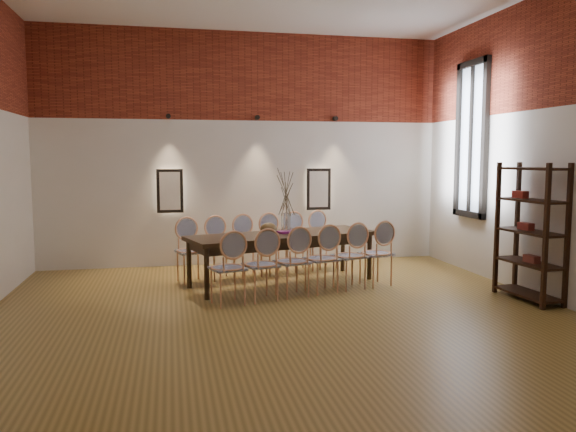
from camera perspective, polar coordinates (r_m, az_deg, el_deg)
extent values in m
cube|color=olive|center=(6.65, -0.17, -10.39)|extent=(7.00, 7.00, 0.02)
cube|color=silver|center=(9.89, -4.39, 6.74)|extent=(7.00, 0.10, 4.00)
cube|color=silver|center=(3.00, 13.88, 8.40)|extent=(7.00, 0.10, 4.00)
cube|color=silver|center=(7.91, 26.06, 6.35)|extent=(0.10, 7.00, 4.00)
cube|color=maroon|center=(9.92, -4.39, 13.99)|extent=(7.00, 0.02, 1.50)
cube|color=maroon|center=(7.99, 26.07, 15.37)|extent=(0.02, 7.00, 1.50)
cube|color=#FFEAC6|center=(9.72, -11.90, 2.51)|extent=(0.36, 0.06, 0.66)
cube|color=#FFEAC6|center=(10.06, 3.09, 2.74)|extent=(0.36, 0.06, 0.66)
cylinder|color=black|center=(9.70, -12.06, 9.89)|extent=(0.08, 0.10, 0.08)
cylinder|color=black|center=(9.81, -3.14, 9.97)|extent=(0.08, 0.10, 0.08)
cylinder|color=black|center=(10.12, 4.84, 9.83)|extent=(0.08, 0.10, 0.08)
cube|color=silver|center=(9.53, 18.21, 7.39)|extent=(0.02, 0.78, 2.38)
cube|color=black|center=(9.52, 18.11, 7.40)|extent=(0.08, 0.90, 2.50)
cube|color=black|center=(9.52, 18.11, 7.40)|extent=(0.06, 0.06, 2.40)
cube|color=#311F10|center=(8.31, -0.57, -4.35)|extent=(2.92, 1.64, 0.75)
cylinder|color=silver|center=(8.26, -0.22, -0.73)|extent=(0.14, 0.14, 0.30)
ellipsoid|color=brown|center=(8.09, -1.98, -1.31)|extent=(0.24, 0.24, 0.18)
cube|color=#7D1665|center=(8.31, -0.11, -1.63)|extent=(0.30, 0.25, 0.03)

